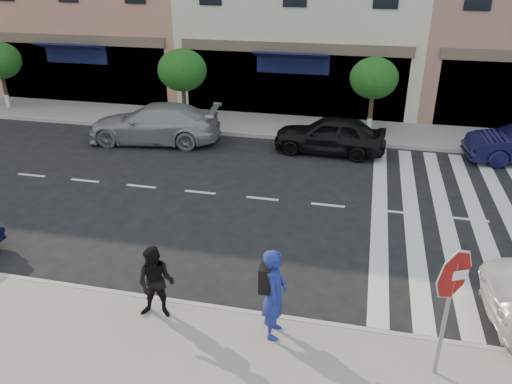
# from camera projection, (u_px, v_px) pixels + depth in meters

# --- Properties ---
(ground) EXTENTS (120.00, 120.00, 0.00)m
(ground) POSITION_uv_depth(u_px,v_px,m) (226.00, 271.00, 11.72)
(ground) COLOR black
(ground) RESTS_ON ground
(sidewalk_far) EXTENTS (60.00, 3.00, 0.15)m
(sidewalk_far) POSITION_uv_depth(u_px,v_px,m) (297.00, 127.00, 21.38)
(sidewalk_far) COLOR gray
(sidewalk_far) RESTS_ON ground
(street_tree_wb) EXTENTS (2.10, 2.10, 3.06)m
(street_tree_wb) POSITION_uv_depth(u_px,v_px,m) (182.00, 70.00, 21.27)
(street_tree_wb) COLOR #473323
(street_tree_wb) RESTS_ON sidewalk_far
(street_tree_c) EXTENTS (1.90, 1.90, 3.04)m
(street_tree_c) POSITION_uv_depth(u_px,v_px,m) (374.00, 79.00, 19.62)
(street_tree_c) COLOR #473323
(street_tree_c) RESTS_ON sidewalk_far
(stop_sign) EXTENTS (0.81, 0.40, 2.50)m
(stop_sign) POSITION_uv_depth(u_px,v_px,m) (452.00, 287.00, 7.88)
(stop_sign) COLOR gray
(stop_sign) RESTS_ON sidewalk_near
(photographer) EXTENTS (0.48, 0.70, 1.84)m
(photographer) POSITION_uv_depth(u_px,v_px,m) (274.00, 294.00, 9.19)
(photographer) COLOR navy
(photographer) RESTS_ON sidewalk_near
(walker) EXTENTS (0.82, 0.68, 1.56)m
(walker) POSITION_uv_depth(u_px,v_px,m) (156.00, 283.00, 9.73)
(walker) COLOR black
(walker) RESTS_ON sidewalk_near
(car_far_left) EXTENTS (5.39, 2.71, 1.50)m
(car_far_left) POSITION_uv_depth(u_px,v_px,m) (154.00, 123.00, 19.63)
(car_far_left) COLOR #95969A
(car_far_left) RESTS_ON ground
(car_far_mid) EXTENTS (4.18, 1.83, 1.40)m
(car_far_mid) POSITION_uv_depth(u_px,v_px,m) (330.00, 135.00, 18.54)
(car_far_mid) COLOR black
(car_far_mid) RESTS_ON ground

